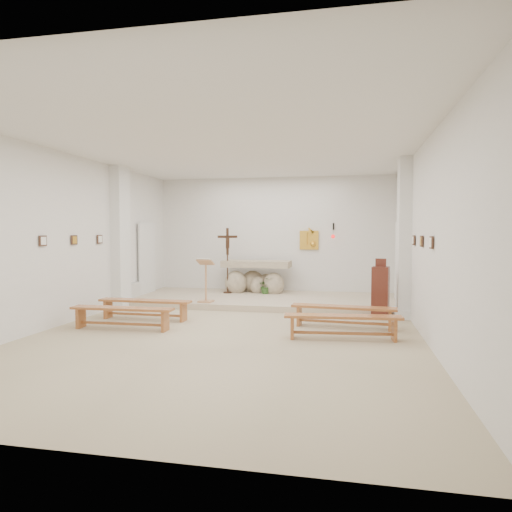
% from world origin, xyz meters
% --- Properties ---
extents(ground, '(7.00, 10.00, 0.00)m').
position_xyz_m(ground, '(0.00, 0.00, 0.00)').
color(ground, '#C6B58F').
rests_on(ground, ground).
extents(wall_left, '(0.02, 10.00, 3.50)m').
position_xyz_m(wall_left, '(-3.49, 0.00, 1.75)').
color(wall_left, white).
rests_on(wall_left, ground).
extents(wall_right, '(0.02, 10.00, 3.50)m').
position_xyz_m(wall_right, '(3.49, 0.00, 1.75)').
color(wall_right, white).
rests_on(wall_right, ground).
extents(wall_back, '(7.00, 0.02, 3.50)m').
position_xyz_m(wall_back, '(0.00, 4.99, 1.75)').
color(wall_back, white).
rests_on(wall_back, ground).
extents(ceiling, '(7.00, 10.00, 0.02)m').
position_xyz_m(ceiling, '(0.00, 0.00, 3.49)').
color(ceiling, silver).
rests_on(ceiling, wall_back).
extents(sanctuary_platform, '(6.98, 3.00, 0.15)m').
position_xyz_m(sanctuary_platform, '(0.00, 3.50, 0.07)').
color(sanctuary_platform, '#BCA991').
rests_on(sanctuary_platform, ground).
extents(pilaster_left, '(0.26, 0.55, 3.50)m').
position_xyz_m(pilaster_left, '(-3.37, 2.00, 1.75)').
color(pilaster_left, white).
rests_on(pilaster_left, ground).
extents(pilaster_right, '(0.26, 0.55, 3.50)m').
position_xyz_m(pilaster_right, '(3.37, 2.00, 1.75)').
color(pilaster_right, white).
rests_on(pilaster_right, ground).
extents(gold_wall_relief, '(0.55, 0.04, 0.55)m').
position_xyz_m(gold_wall_relief, '(1.05, 4.96, 1.65)').
color(gold_wall_relief, gold).
rests_on(gold_wall_relief, wall_back).
extents(sanctuary_lamp, '(0.11, 0.36, 0.44)m').
position_xyz_m(sanctuary_lamp, '(1.75, 4.71, 1.81)').
color(sanctuary_lamp, black).
rests_on(sanctuary_lamp, wall_back).
extents(station_frame_left_front, '(0.03, 0.20, 0.20)m').
position_xyz_m(station_frame_left_front, '(-3.47, -0.80, 1.72)').
color(station_frame_left_front, '#42291D').
rests_on(station_frame_left_front, wall_left).
extents(station_frame_left_mid, '(0.03, 0.20, 0.20)m').
position_xyz_m(station_frame_left_mid, '(-3.47, 0.20, 1.72)').
color(station_frame_left_mid, '#42291D').
rests_on(station_frame_left_mid, wall_left).
extents(station_frame_left_rear, '(0.03, 0.20, 0.20)m').
position_xyz_m(station_frame_left_rear, '(-3.47, 1.20, 1.72)').
color(station_frame_left_rear, '#42291D').
rests_on(station_frame_left_rear, wall_left).
extents(station_frame_right_front, '(0.03, 0.20, 0.20)m').
position_xyz_m(station_frame_right_front, '(3.47, -0.80, 1.72)').
color(station_frame_right_front, '#42291D').
rests_on(station_frame_right_front, wall_right).
extents(station_frame_right_mid, '(0.03, 0.20, 0.20)m').
position_xyz_m(station_frame_right_mid, '(3.47, 0.20, 1.72)').
color(station_frame_right_mid, '#42291D').
rests_on(station_frame_right_mid, wall_right).
extents(station_frame_right_rear, '(0.03, 0.20, 0.20)m').
position_xyz_m(station_frame_right_rear, '(3.47, 1.20, 1.72)').
color(station_frame_right_rear, '#42291D').
rests_on(station_frame_right_rear, wall_right).
extents(radiator_left, '(0.10, 0.85, 0.52)m').
position_xyz_m(radiator_left, '(-3.43, 2.70, 0.27)').
color(radiator_left, silver).
rests_on(radiator_left, ground).
extents(radiator_right, '(0.10, 0.85, 0.52)m').
position_xyz_m(radiator_right, '(3.43, 2.70, 0.27)').
color(radiator_right, silver).
rests_on(radiator_right, ground).
extents(altar, '(1.96, 0.89, 1.00)m').
position_xyz_m(altar, '(-0.43, 4.40, 0.54)').
color(altar, beige).
rests_on(altar, sanctuary_platform).
extents(lectern, '(0.41, 0.36, 1.10)m').
position_xyz_m(lectern, '(-1.27, 2.32, 0.69)').
color(lectern, tan).
rests_on(lectern, sanctuary_platform).
extents(crucifix_stand, '(0.54, 0.25, 1.85)m').
position_xyz_m(crucifix_stand, '(-1.18, 4.07, 1.22)').
color(crucifix_stand, '#331D10').
rests_on(crucifix_stand, sanctuary_platform).
extents(potted_plant, '(0.51, 0.48, 0.46)m').
position_xyz_m(potted_plant, '(-0.09, 4.14, 0.38)').
color(potted_plant, '#2D5321').
rests_on(potted_plant, sanctuary_platform).
extents(donation_pedestal, '(0.41, 0.41, 1.31)m').
position_xyz_m(donation_pedestal, '(2.88, 1.79, 0.58)').
color(donation_pedestal, '#5C261A').
rests_on(donation_pedestal, ground).
extents(bench_left_front, '(2.04, 0.36, 0.43)m').
position_xyz_m(bench_left_front, '(-2.10, 0.64, 0.32)').
color(bench_left_front, '#AE6632').
rests_on(bench_left_front, ground).
extents(bench_right_front, '(2.06, 0.49, 0.43)m').
position_xyz_m(bench_right_front, '(2.10, 0.64, 0.32)').
color(bench_right_front, '#AE6632').
rests_on(bench_right_front, ground).
extents(bench_left_second, '(2.04, 0.35, 0.43)m').
position_xyz_m(bench_left_second, '(-2.10, -0.37, 0.32)').
color(bench_left_second, '#AE6632').
rests_on(bench_left_second, ground).
extents(bench_right_second, '(2.06, 0.50, 0.43)m').
position_xyz_m(bench_right_second, '(2.10, -0.37, 0.32)').
color(bench_right_second, '#AE6632').
rests_on(bench_right_second, ground).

